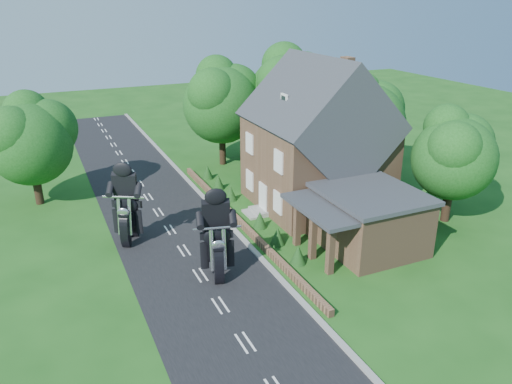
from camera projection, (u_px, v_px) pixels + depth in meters
name	position (u px, v px, depth m)	size (l,w,h in m)	color
ground	(200.00, 275.00, 26.23)	(120.00, 120.00, 0.00)	#184B15
road	(200.00, 275.00, 26.23)	(7.00, 80.00, 0.02)	black
kerb	(263.00, 260.00, 27.61)	(0.30, 80.00, 0.12)	gray
garden_wall	(239.00, 221.00, 32.04)	(0.30, 22.00, 0.40)	brown
house	(317.00, 144.00, 33.74)	(9.54, 8.64, 10.24)	brown
annex	(367.00, 219.00, 28.69)	(7.05, 5.94, 3.44)	brown
tree_annex_side	(458.00, 151.00, 31.16)	(5.64, 5.20, 7.48)	black
tree_house_right	(370.00, 116.00, 38.01)	(6.51, 6.00, 8.40)	black
tree_behind_house	(295.00, 89.00, 43.05)	(7.81, 7.20, 10.08)	black
tree_behind_left	(226.00, 98.00, 41.76)	(6.94, 6.40, 9.16)	black
tree_far_road	(35.00, 136.00, 33.78)	(6.08, 5.60, 7.84)	black
shrub_a	(298.00, 255.00, 27.22)	(0.90, 0.90, 1.10)	#133812
shrub_b	(278.00, 236.00, 29.33)	(0.90, 0.90, 1.10)	#133812
shrub_c	(260.00, 220.00, 31.45)	(0.90, 0.90, 1.10)	#133812
shrub_d	(231.00, 193.00, 35.69)	(0.90, 0.90, 1.10)	#133812
shrub_e	(219.00, 182.00, 37.81)	(0.90, 0.90, 1.10)	#133812
shrub_f	(208.00, 172.00, 39.92)	(0.90, 0.90, 1.10)	#133812
motorcycle_lead	(217.00, 264.00, 25.82)	(0.41, 1.62, 1.51)	black
motorcycle_follow	(130.00, 231.00, 29.52)	(0.41, 1.63, 1.52)	black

